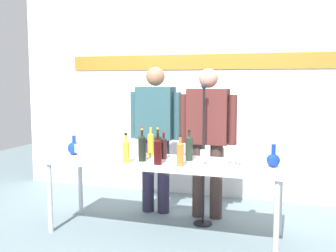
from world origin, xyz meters
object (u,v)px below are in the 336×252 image
wine_bottle_8 (126,150)px  wine_bottle_1 (142,145)px  wine_bottle_6 (180,153)px  wine_glass_right_1 (238,153)px  wine_glass_right_3 (203,154)px  wine_glass_right_5 (249,149)px  wine_bottle_2 (158,147)px  wine_glass_left_2 (104,154)px  wine_glass_left_3 (129,145)px  display_table (163,166)px  wine_glass_right_4 (244,159)px  wine_glass_left_1 (79,150)px  decanter_blue_left (74,148)px  wine_bottle_4 (158,151)px  microphone_stand (203,178)px  wine_bottle_7 (164,147)px  wine_bottle_0 (189,147)px  presenter_right (208,133)px  decanter_blue_right (273,160)px  presenter_left (156,130)px  wine_bottle_5 (151,144)px  wine_glass_left_0 (109,148)px  wine_bottle_3 (142,147)px  wine_glass_right_2 (237,154)px  wine_glass_left_4 (77,149)px

wine_bottle_8 → wine_bottle_1: bearing=86.1°
wine_bottle_6 → wine_glass_right_1: bearing=18.2°
wine_bottle_6 → wine_glass_right_3: size_ratio=2.04×
wine_glass_right_5 → wine_bottle_2: bearing=-160.8°
wine_glass_left_2 → wine_glass_left_3: size_ratio=0.95×
display_table → wine_glass_right_1: bearing=-2.7°
wine_glass_right_4 → wine_glass_left_1: bearing=179.7°
decanter_blue_left → wine_bottle_4: (1.03, -0.21, 0.06)m
display_table → microphone_stand: bearing=50.6°
wine_glass_right_1 → wine_bottle_7: bearing=170.8°
wine_bottle_0 → wine_glass_left_2: 0.83m
wine_bottle_1 → wine_bottle_6: bearing=-33.1°
presenter_right → wine_glass_right_1: size_ratio=9.92×
wine_bottle_7 → wine_bottle_8: size_ratio=0.97×
display_table → decanter_blue_right: decanter_blue_right is taller
presenter_left → wine_bottle_6: presenter_left is taller
wine_bottle_1 → wine_glass_left_3: (-0.21, 0.15, -0.03)m
wine_bottle_5 → wine_glass_left_0: (-0.36, -0.24, -0.03)m
wine_bottle_8 → wine_glass_left_1: (-0.52, 0.02, -0.02)m
wine_bottle_1 → wine_glass_left_1: size_ratio=2.30×
wine_glass_right_4 → wine_bottle_3: bearing=172.9°
wine_glass_right_1 → wine_glass_right_2: bearing=105.2°
decanter_blue_left → presenter_right: bearing=25.2°
wine_bottle_2 → wine_glass_right_5: size_ratio=2.09×
wine_bottle_1 → wine_glass_left_2: bearing=-118.6°
wine_bottle_6 → wine_glass_left_0: size_ratio=1.97×
decanter_blue_right → wine_bottle_8: (-1.37, -0.24, 0.05)m
wine_bottle_1 → wine_bottle_8: (-0.02, -0.35, -0.00)m
decanter_blue_left → wine_glass_right_1: 1.76m
wine_bottle_3 → wine_bottle_5: size_ratio=1.06×
decanter_blue_right → wine_bottle_1: (-1.34, 0.11, 0.06)m
presenter_left → wine_bottle_2: size_ratio=5.16×
wine_glass_left_4 → display_table: bearing=8.8°
display_table → wine_bottle_4: (0.01, -0.20, 0.19)m
wine_bottle_4 → wine_glass_right_3: wine_bottle_4 is taller
wine_glass_left_4 → wine_glass_right_4: 1.71m
decanter_blue_right → wine_glass_right_4: decanter_blue_right is taller
presenter_right → wine_bottle_6: presenter_right is taller
microphone_stand → wine_bottle_3: bearing=-137.0°
wine_glass_right_2 → microphone_stand: (-0.40, 0.33, -0.34)m
wine_bottle_5 → wine_glass_left_4: bearing=-154.1°
display_table → wine_glass_right_3: wine_glass_right_3 is taller
wine_bottle_8 → wine_glass_right_5: size_ratio=1.84×
wine_glass_left_1 → wine_glass_right_1: size_ratio=0.80×
wine_bottle_7 → microphone_stand: 0.59m
wine_glass_left_0 → wine_glass_right_4: (1.39, -0.16, -0.00)m
presenter_left → presenter_right: presenter_left is taller
microphone_stand → wine_glass_right_2: bearing=-39.4°
wine_bottle_6 → wine_glass_left_0: bearing=169.1°
decanter_blue_right → wine_bottle_7: (-1.09, 0.07, 0.05)m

